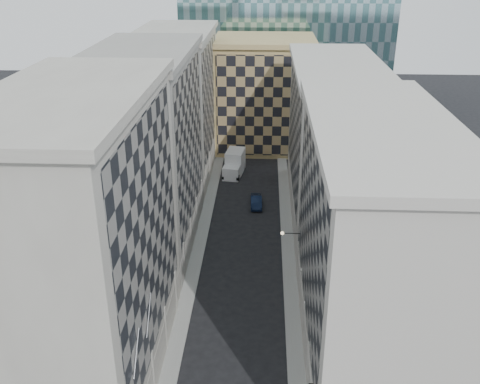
% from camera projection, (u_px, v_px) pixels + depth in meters
% --- Properties ---
extents(sidewalk_west, '(1.50, 100.00, 0.15)m').
position_uv_depth(sidewalk_west, '(198.00, 253.00, 61.83)').
color(sidewalk_west, gray).
rests_on(sidewalk_west, ground).
extents(sidewalk_east, '(1.50, 100.00, 0.15)m').
position_uv_depth(sidewalk_east, '(288.00, 255.00, 61.38)').
color(sidewalk_east, gray).
rests_on(sidewalk_east, ground).
extents(bldg_left_a, '(10.80, 22.80, 23.70)m').
position_uv_depth(bldg_left_a, '(87.00, 247.00, 39.93)').
color(bldg_left_a, '#A39E93').
rests_on(bldg_left_a, ground).
extents(bldg_left_b, '(10.80, 22.80, 22.70)m').
position_uv_depth(bldg_left_b, '(148.00, 152.00, 60.14)').
color(bldg_left_b, gray).
rests_on(bldg_left_b, ground).
extents(bldg_left_c, '(10.80, 22.80, 21.70)m').
position_uv_depth(bldg_left_c, '(178.00, 104.00, 80.35)').
color(bldg_left_c, '#A39E93').
rests_on(bldg_left_c, ground).
extents(bldg_right_a, '(10.80, 26.80, 20.70)m').
position_uv_depth(bldg_right_a, '(369.00, 244.00, 43.25)').
color(bldg_right_a, beige).
rests_on(bldg_right_a, ground).
extents(bldg_right_b, '(10.80, 28.80, 19.70)m').
position_uv_depth(bldg_right_b, '(332.00, 141.00, 68.00)').
color(bldg_right_b, beige).
rests_on(bldg_right_b, ground).
extents(tan_block, '(16.80, 14.80, 18.80)m').
position_uv_depth(tan_block, '(264.00, 93.00, 92.10)').
color(tan_block, tan).
rests_on(tan_block, ground).
extents(flagpoles_left, '(0.10, 6.33, 2.33)m').
position_uv_depth(flagpoles_left, '(143.00, 333.00, 36.75)').
color(flagpoles_left, gray).
rests_on(flagpoles_left, ground).
extents(bracket_lamp, '(1.98, 0.36, 0.36)m').
position_uv_depth(bracket_lamp, '(284.00, 233.00, 53.42)').
color(bracket_lamp, black).
rests_on(bracket_lamp, ground).
extents(box_truck, '(3.42, 6.67, 3.50)m').
position_uv_depth(box_truck, '(234.00, 164.00, 83.38)').
color(box_truck, white).
rests_on(box_truck, ground).
extents(dark_car, '(1.70, 4.40, 1.43)m').
position_uv_depth(dark_car, '(256.00, 201.00, 72.90)').
color(dark_car, black).
rests_on(dark_car, ground).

